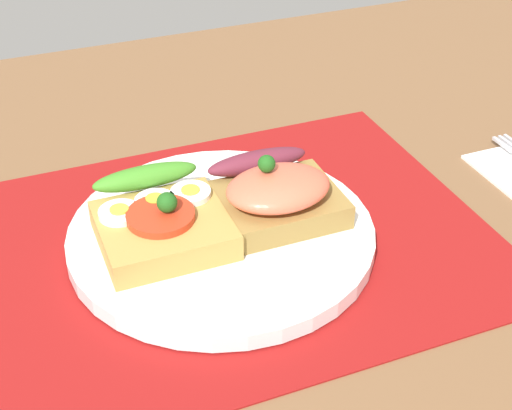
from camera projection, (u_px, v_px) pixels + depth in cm
name	position (u px, v px, depth cm)	size (l,w,h in cm)	color
ground_plane	(222.00, 260.00, 61.18)	(120.00, 90.00, 3.20)	brown
placemat	(222.00, 244.00, 60.19)	(43.54, 32.56, 0.30)	maroon
plate	(221.00, 235.00, 59.70)	(24.62, 24.62, 1.40)	white
sandwich_egg_tomato	(161.00, 220.00, 57.55)	(9.81, 10.46, 4.39)	#B28D43
sandwich_salmon	(276.00, 195.00, 59.40)	(10.32, 9.45, 5.88)	olive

